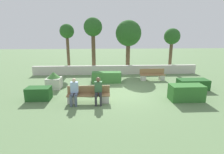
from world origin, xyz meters
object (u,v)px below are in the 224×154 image
tree_center_left (93,29)px  tree_center_right (128,34)px  planter_corner_left (54,81)px  bench_front (89,96)px  person_seated_woman (98,89)px  person_seated_man (74,90)px  tree_leftmost (67,34)px  tree_rightmost (172,38)px  bench_left_side (152,76)px

tree_center_left → tree_center_right: bearing=10.7°
planter_corner_left → tree_center_left: (2.35, 4.52, 3.26)m
tree_center_left → bench_front: bearing=-89.6°
person_seated_woman → tree_center_right: (2.58, 7.73, 2.66)m
person_seated_man → tree_center_right: (3.79, 7.74, 2.68)m
tree_leftmost → tree_center_right: tree_center_right is taller
person_seated_man → bench_front: bearing=11.8°
person_seated_woman → tree_rightmost: tree_rightmost is taller
tree_rightmost → person_seated_man: bearing=-136.6°
person_seated_man → tree_rightmost: 10.75m
bench_left_side → tree_center_left: bearing=159.2°
person_seated_woman → tree_rightmost: size_ratio=0.34×
planter_corner_left → tree_rightmost: bearing=26.2°
planter_corner_left → bench_front: bearing=-45.9°
planter_corner_left → tree_center_left: size_ratio=0.23×
tree_center_left → person_seated_woman: bearing=-85.5°
bench_left_side → tree_leftmost: tree_leftmost is taller
bench_front → planter_corner_left: planter_corner_left is taller
person_seated_woman → tree_center_left: size_ratio=0.28×
tree_leftmost → tree_rightmost: bearing=-3.3°
tree_rightmost → bench_left_side: bearing=-129.7°
person_seated_man → tree_rightmost: bearing=43.4°
person_seated_man → person_seated_woman: 1.21m
tree_leftmost → tree_center_left: size_ratio=0.89×
bench_front → tree_rightmost: tree_rightmost is taller
tree_center_left → person_seated_man: bearing=-95.2°
tree_center_right → tree_leftmost: bearing=179.8°
person_seated_man → tree_leftmost: tree_leftmost is taller
tree_leftmost → tree_center_right: 5.48m
planter_corner_left → tree_leftmost: 5.91m
person_seated_woman → tree_center_left: bearing=94.5°
planter_corner_left → tree_center_right: 8.04m
planter_corner_left → tree_center_right: bearing=43.0°
tree_center_right → tree_rightmost: (3.83, -0.52, -0.34)m
bench_front → bench_left_side: bearing=42.7°
bench_left_side → tree_center_left: size_ratio=0.40×
tree_center_left → tree_rightmost: tree_center_left is taller
person_seated_man → tree_leftmost: (-1.69, 7.76, 2.72)m
planter_corner_left → person_seated_woman: bearing=-41.9°
tree_center_right → tree_rightmost: size_ratio=1.19×
tree_leftmost → tree_center_left: tree_center_left is taller
bench_left_side → tree_center_right: size_ratio=0.41×
person_seated_man → planter_corner_left: 3.13m
person_seated_man → planter_corner_left: size_ratio=1.21×
tree_center_right → tree_rightmost: bearing=-7.8°
person_seated_woman → tree_center_left: (-0.56, 7.14, 3.04)m
bench_front → tree_center_right: (3.09, 7.59, 3.06)m
planter_corner_left → tree_rightmost: (9.32, 4.59, 2.53)m
person_seated_man → tree_rightmost: (7.62, 7.21, 2.34)m
tree_leftmost → bench_front: bearing=-72.6°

